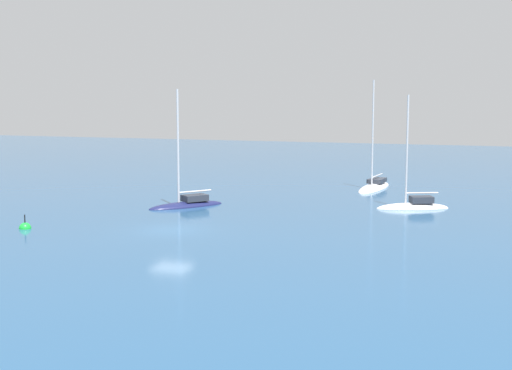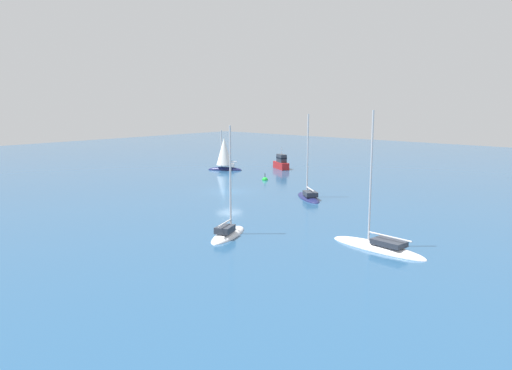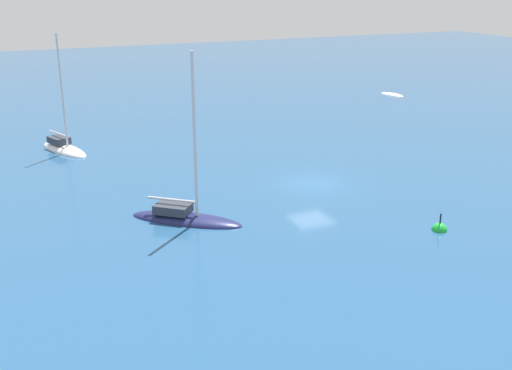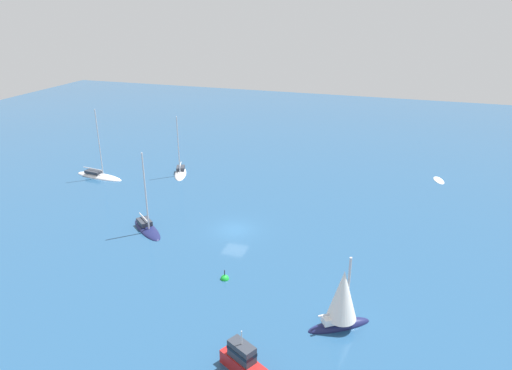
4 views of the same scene
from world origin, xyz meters
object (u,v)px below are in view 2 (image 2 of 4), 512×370
sailboat_1 (224,156)px  channel_buoy (265,180)px  cabin_cruiser (280,163)px  sailboat (309,196)px  ketch (228,234)px  sloop (378,247)px

sailboat_1 → channel_buoy: sailboat_1 is taller
cabin_cruiser → sailboat: 23.81m
sailboat → ketch: (-16.69, -4.27, -0.02)m
ketch → sailboat_1: bearing=23.0°
sailboat → channel_buoy: bearing=10.6°
cabin_cruiser → sailboat_1: sailboat_1 is taller
sloop → ketch: bearing=30.4°
cabin_cruiser → channel_buoy: 11.56m
sloop → cabin_cruiser: 42.88m
cabin_cruiser → sailboat_1: bearing=81.1°
sailboat → ketch: bearing=143.9°
cabin_cruiser → sailboat: size_ratio=0.49×
sailboat → sailboat_1: bearing=16.1°
cabin_cruiser → ketch: size_ratio=0.51×
ketch → sailboat_1: size_ratio=1.38×
cabin_cruiser → channel_buoy: size_ratio=3.47×
sailboat_1 → channel_buoy: (-3.29, -10.78, -2.18)m
sloop → sailboat_1: size_ratio=1.57×
sloop → ketch: size_ratio=1.14×
cabin_cruiser → sailboat_1: (-6.83, 5.27, 1.28)m
sailboat → sailboat_1: 24.49m
ketch → sailboat: bearing=-7.9°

